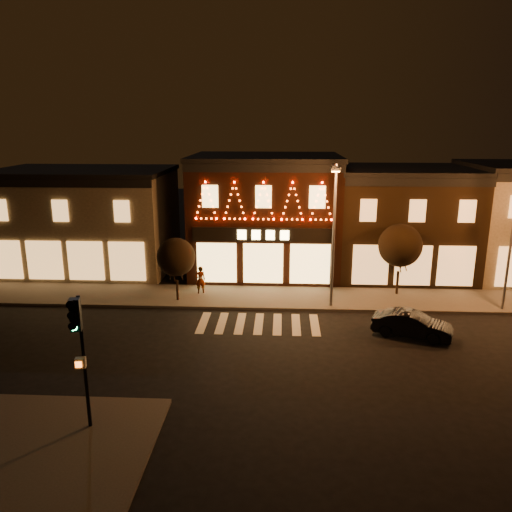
# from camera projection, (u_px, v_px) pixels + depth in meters

# --- Properties ---
(ground) EXTENTS (120.00, 120.00, 0.00)m
(ground) POSITION_uv_depth(u_px,v_px,m) (255.00, 357.00, 23.14)
(ground) COLOR black
(ground) RESTS_ON ground
(sidewalk_far) EXTENTS (44.00, 4.00, 0.15)m
(sidewalk_far) POSITION_uv_depth(u_px,v_px,m) (294.00, 298.00, 30.74)
(sidewalk_far) COLOR #47423D
(sidewalk_far) RESTS_ON ground
(sidewalk_near) EXTENTS (7.00, 7.00, 0.15)m
(sidewalk_near) POSITION_uv_depth(u_px,v_px,m) (41.00, 456.00, 16.22)
(sidewalk_near) COLOR #47423D
(sidewalk_near) RESTS_ON ground
(building_left) EXTENTS (12.20, 8.28, 7.30)m
(building_left) POSITION_uv_depth(u_px,v_px,m) (86.00, 220.00, 36.36)
(building_left) COLOR #665D48
(building_left) RESTS_ON ground
(building_pulp) EXTENTS (10.20, 8.34, 8.30)m
(building_pulp) POSITION_uv_depth(u_px,v_px,m) (265.00, 214.00, 35.56)
(building_pulp) COLOR #32150B
(building_pulp) RESTS_ON ground
(building_right_a) EXTENTS (9.20, 8.28, 7.50)m
(building_right_a) POSITION_uv_depth(u_px,v_px,m) (401.00, 221.00, 35.19)
(building_right_a) COLOR black
(building_right_a) RESTS_ON ground
(traffic_signal_near) EXTENTS (0.39, 0.51, 4.84)m
(traffic_signal_near) POSITION_uv_depth(u_px,v_px,m) (79.00, 338.00, 16.68)
(traffic_signal_near) COLOR black
(traffic_signal_near) RESTS_ON sidewalk_near
(streetlamp_mid) EXTENTS (0.55, 1.87, 8.16)m
(streetlamp_mid) POSITION_uv_depth(u_px,v_px,m) (334.00, 226.00, 27.80)
(streetlamp_mid) COLOR #59595E
(streetlamp_mid) RESTS_ON sidewalk_far
(tree_left) EXTENTS (2.27, 2.27, 3.79)m
(tree_left) POSITION_uv_depth(u_px,v_px,m) (176.00, 257.00, 29.55)
(tree_left) COLOR black
(tree_left) RESTS_ON sidewalk_far
(tree_right) EXTENTS (2.64, 2.64, 4.41)m
(tree_right) POSITION_uv_depth(u_px,v_px,m) (400.00, 245.00, 30.52)
(tree_right) COLOR black
(tree_right) RESTS_ON sidewalk_far
(dark_sedan) EXTENTS (4.12, 2.65, 1.28)m
(dark_sedan) POSITION_uv_depth(u_px,v_px,m) (412.00, 325.00, 25.25)
(dark_sedan) COLOR black
(dark_sedan) RESTS_ON ground
(pedestrian) EXTENTS (0.73, 0.61, 1.73)m
(pedestrian) POSITION_uv_depth(u_px,v_px,m) (200.00, 280.00, 31.20)
(pedestrian) COLOR gray
(pedestrian) RESTS_ON sidewalk_far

